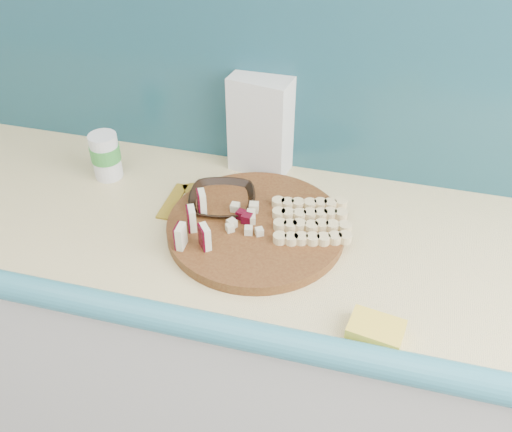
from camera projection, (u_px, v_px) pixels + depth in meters
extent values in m
cube|color=silver|center=(155.00, 3.00, 1.35)|extent=(3.60, 0.04, 2.60)
cube|color=silver|center=(180.00, 341.00, 1.64)|extent=(2.20, 0.60, 0.88)
cube|color=#EAD389|center=(164.00, 219.00, 1.36)|extent=(2.20, 0.60, 0.03)
cube|color=teal|center=(108.00, 311.00, 1.13)|extent=(2.20, 0.06, 0.03)
cube|color=teal|center=(197.00, 65.00, 1.41)|extent=(2.20, 0.02, 0.50)
cylinder|color=#401E0D|center=(256.00, 227.00, 1.29)|extent=(0.49, 0.49, 0.03)
cube|color=beige|center=(181.00, 236.00, 1.21)|extent=(0.02, 0.04, 0.06)
cube|color=#420412|center=(177.00, 236.00, 1.21)|extent=(0.01, 0.03, 0.06)
cube|color=beige|center=(192.00, 218.00, 1.25)|extent=(0.02, 0.04, 0.06)
cube|color=#420412|center=(188.00, 218.00, 1.25)|extent=(0.01, 0.03, 0.06)
cube|color=beige|center=(202.00, 202.00, 1.30)|extent=(0.02, 0.04, 0.06)
cube|color=#420412|center=(198.00, 202.00, 1.30)|extent=(0.01, 0.03, 0.06)
cube|color=beige|center=(205.00, 237.00, 1.21)|extent=(0.02, 0.04, 0.06)
cube|color=#420412|center=(201.00, 237.00, 1.21)|extent=(0.01, 0.03, 0.06)
cube|color=beige|center=(249.00, 219.00, 1.28)|extent=(0.02, 0.02, 0.02)
cube|color=beige|center=(251.00, 217.00, 1.29)|extent=(0.02, 0.02, 0.02)
cube|color=#420412|center=(249.00, 213.00, 1.30)|extent=(0.02, 0.02, 0.02)
cube|color=beige|center=(244.00, 217.00, 1.29)|extent=(0.02, 0.02, 0.02)
cube|color=beige|center=(239.00, 216.00, 1.29)|extent=(0.02, 0.02, 0.02)
cube|color=beige|center=(234.00, 219.00, 1.28)|extent=(0.02, 0.02, 0.02)
cube|color=beige|center=(241.00, 221.00, 1.27)|extent=(0.02, 0.02, 0.02)
cube|color=beige|center=(242.00, 225.00, 1.26)|extent=(0.02, 0.02, 0.02)
cube|color=#420412|center=(249.00, 227.00, 1.26)|extent=(0.02, 0.02, 0.02)
cube|color=beige|center=(250.00, 222.00, 1.27)|extent=(0.02, 0.02, 0.02)
cylinder|color=#D5BD82|center=(279.00, 238.00, 1.23)|extent=(0.03, 0.03, 0.02)
cylinder|color=#D5BD82|center=(290.00, 238.00, 1.23)|extent=(0.03, 0.03, 0.02)
cylinder|color=#D5BD82|center=(301.00, 238.00, 1.23)|extent=(0.03, 0.03, 0.02)
cylinder|color=#D5BD82|center=(313.00, 238.00, 1.23)|extent=(0.03, 0.03, 0.02)
cylinder|color=#D5BD82|center=(324.00, 238.00, 1.23)|extent=(0.03, 0.03, 0.02)
cylinder|color=#D5BD82|center=(335.00, 238.00, 1.23)|extent=(0.03, 0.03, 0.02)
cylinder|color=#D5BD82|center=(346.00, 238.00, 1.23)|extent=(0.03, 0.03, 0.02)
cylinder|color=#D5BD82|center=(279.00, 226.00, 1.26)|extent=(0.03, 0.03, 0.02)
cylinder|color=#D5BD82|center=(290.00, 226.00, 1.26)|extent=(0.03, 0.03, 0.02)
cylinder|color=#D5BD82|center=(300.00, 226.00, 1.26)|extent=(0.03, 0.03, 0.02)
cylinder|color=#D5BD82|center=(311.00, 226.00, 1.26)|extent=(0.03, 0.03, 0.02)
cylinder|color=#D5BD82|center=(322.00, 226.00, 1.26)|extent=(0.03, 0.03, 0.02)
cylinder|color=#D5BD82|center=(333.00, 226.00, 1.26)|extent=(0.03, 0.03, 0.02)
cylinder|color=#D5BD82|center=(344.00, 226.00, 1.26)|extent=(0.03, 0.03, 0.02)
cylinder|color=#D5BD82|center=(278.00, 214.00, 1.29)|extent=(0.03, 0.03, 0.02)
cylinder|color=#D5BD82|center=(289.00, 214.00, 1.29)|extent=(0.03, 0.03, 0.02)
cylinder|color=#D5BD82|center=(300.00, 215.00, 1.29)|extent=(0.03, 0.03, 0.02)
cylinder|color=#D5BD82|center=(310.00, 215.00, 1.29)|extent=(0.03, 0.03, 0.02)
cylinder|color=#D5BD82|center=(321.00, 215.00, 1.29)|extent=(0.03, 0.03, 0.02)
cylinder|color=#D5BD82|center=(332.00, 215.00, 1.29)|extent=(0.03, 0.03, 0.02)
cylinder|color=#D5BD82|center=(342.00, 215.00, 1.29)|extent=(0.03, 0.03, 0.02)
cylinder|color=#D5BD82|center=(278.00, 203.00, 1.32)|extent=(0.03, 0.03, 0.02)
cylinder|color=#D5BD82|center=(288.00, 204.00, 1.32)|extent=(0.03, 0.03, 0.02)
cylinder|color=#D5BD82|center=(299.00, 204.00, 1.32)|extent=(0.03, 0.03, 0.02)
cylinder|color=#D5BD82|center=(309.00, 204.00, 1.32)|extent=(0.03, 0.03, 0.02)
cylinder|color=#D5BD82|center=(320.00, 204.00, 1.32)|extent=(0.03, 0.03, 0.02)
cylinder|color=#D5BD82|center=(330.00, 204.00, 1.32)|extent=(0.03, 0.03, 0.02)
cylinder|color=#D5BD82|center=(340.00, 204.00, 1.32)|extent=(0.03, 0.03, 0.02)
imported|color=black|center=(222.00, 202.00, 1.35)|extent=(0.19, 0.19, 0.04)
cube|color=silver|center=(262.00, 123.00, 1.43)|extent=(0.16, 0.13, 0.25)
cylinder|color=silver|center=(106.00, 156.00, 1.43)|extent=(0.07, 0.07, 0.12)
cylinder|color=green|center=(105.00, 153.00, 1.43)|extent=(0.07, 0.07, 0.04)
cube|color=yellow|center=(376.00, 330.00, 1.06)|extent=(0.11, 0.09, 0.03)
cube|color=#B29422|center=(172.00, 201.00, 1.38)|extent=(0.03, 0.14, 0.01)
cube|color=#B29422|center=(195.00, 200.00, 1.39)|extent=(0.10, 0.13, 0.01)
cube|color=#B29422|center=(209.00, 209.00, 1.36)|extent=(0.14, 0.09, 0.01)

